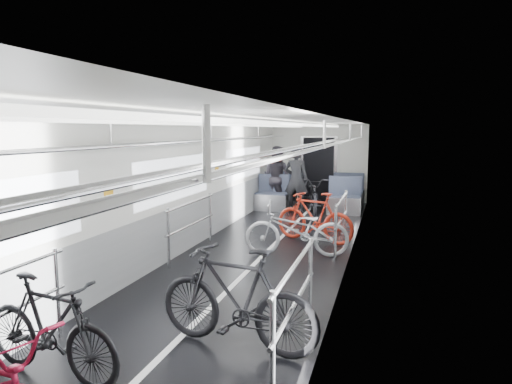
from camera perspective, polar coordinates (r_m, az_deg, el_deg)
car_shell at (r=9.33m, az=3.06°, el=0.87°), size 3.02×14.01×2.41m
bike_left_mid at (r=4.67m, az=-24.36°, el=-15.24°), size 1.66×0.69×0.97m
bike_right_near at (r=4.81m, az=-2.48°, el=-13.04°), size 1.87×0.79×1.09m
bike_right_mid at (r=8.18m, az=5.11°, el=-4.71°), size 1.94×0.97×0.97m
bike_right_far at (r=9.24m, az=7.32°, el=-3.12°), size 1.76×0.98×1.02m
bike_aisle at (r=12.32m, az=7.25°, el=-0.42°), size 1.08×2.01×1.00m
person_standing at (r=12.35m, az=5.04°, el=1.51°), size 0.69×0.49×1.80m
person_seated at (r=13.09m, az=2.59°, el=1.85°), size 1.04×0.92×1.78m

